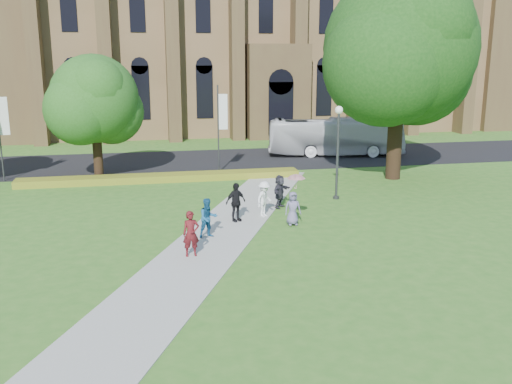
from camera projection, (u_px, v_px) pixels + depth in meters
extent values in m
plane|color=#326C20|center=(221.00, 243.00, 24.69)|extent=(160.00, 160.00, 0.00)
cube|color=black|center=(185.00, 161.00, 43.74)|extent=(160.00, 10.00, 0.02)
cube|color=#B2B2A8|center=(218.00, 236.00, 25.64)|extent=(15.58, 28.54, 0.04)
cube|color=#AB9122|center=(162.00, 178.00, 36.83)|extent=(18.00, 1.40, 0.45)
cube|color=brown|center=(259.00, 50.00, 62.76)|extent=(52.00, 16.00, 17.00)
cube|color=brown|center=(7.00, 26.00, 50.88)|extent=(3.50, 3.50, 21.00)
cube|color=brown|center=(498.00, 31.00, 60.38)|extent=(3.50, 3.50, 21.00)
cube|color=brown|center=(278.00, 92.00, 55.12)|extent=(6.00, 2.50, 9.00)
cylinder|color=#38383D|center=(337.00, 157.00, 31.78)|extent=(0.14, 0.14, 4.80)
sphere|color=white|center=(339.00, 110.00, 31.17)|extent=(0.44, 0.44, 0.44)
cylinder|color=#38383D|center=(336.00, 197.00, 32.32)|extent=(0.36, 0.36, 0.15)
cylinder|color=#332114|center=(395.00, 129.00, 36.92)|extent=(0.96, 0.96, 6.60)
sphere|color=#133E11|center=(400.00, 48.00, 35.73)|extent=(9.60, 9.60, 9.60)
cylinder|color=#332114|center=(97.00, 148.00, 36.86)|extent=(0.60, 0.60, 4.12)
sphere|color=#245319|center=(94.00, 99.00, 36.12)|extent=(5.60, 5.60, 5.60)
cylinder|color=#38383D|center=(218.00, 130.00, 38.86)|extent=(0.10, 0.10, 6.00)
cube|color=white|center=(223.00, 112.00, 38.65)|extent=(0.60, 0.02, 2.40)
cylinder|color=#38383D|center=(0.00, 135.00, 36.15)|extent=(0.10, 0.10, 6.00)
cube|color=white|center=(3.00, 116.00, 35.94)|extent=(0.60, 0.02, 2.40)
imported|color=white|center=(335.00, 137.00, 46.01)|extent=(11.13, 4.46, 3.02)
imported|color=#561317|center=(191.00, 234.00, 22.80)|extent=(0.71, 0.50, 1.86)
imported|color=navy|center=(208.00, 218.00, 25.18)|extent=(1.00, 0.87, 1.77)
imported|color=white|center=(264.00, 199.00, 28.47)|extent=(1.29, 1.29, 1.79)
imported|color=black|center=(236.00, 202.00, 27.62)|extent=(1.21, 0.90, 1.91)
imported|color=slate|center=(293.00, 208.00, 27.07)|extent=(0.80, 0.53, 1.61)
imported|color=#2D2B34|center=(280.00, 191.00, 30.17)|extent=(1.44, 1.58, 1.76)
imported|color=#DB9E9B|center=(296.00, 184.00, 26.93)|extent=(0.87, 0.87, 0.73)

